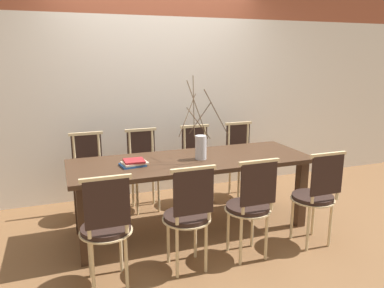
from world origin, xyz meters
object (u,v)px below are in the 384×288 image
(vase_centerpiece, at_px, (201,145))
(book_stack, at_px, (134,163))
(chair_near_center, at_px, (251,203))
(chair_far_center, at_px, (198,160))
(dining_table, at_px, (192,169))

(vase_centerpiece, xyz_separation_m, book_stack, (-0.66, -0.00, -0.11))
(chair_near_center, bearing_deg, vase_centerpiece, 105.97)
(book_stack, bearing_deg, chair_far_center, 38.67)
(dining_table, xyz_separation_m, chair_far_center, (0.33, 0.69, -0.13))
(chair_near_center, height_order, vase_centerpiece, vase_centerpiece)
(chair_far_center, bearing_deg, book_stack, 38.67)
(chair_near_center, bearing_deg, dining_table, 111.33)
(dining_table, distance_m, chair_near_center, 0.75)
(dining_table, relative_size, vase_centerpiece, 2.93)
(chair_near_center, relative_size, chair_far_center, 1.00)
(dining_table, height_order, chair_far_center, chair_far_center)
(dining_table, bearing_deg, vase_centerpiece, -18.37)
(vase_centerpiece, bearing_deg, book_stack, -179.65)
(dining_table, distance_m, vase_centerpiece, 0.25)
(chair_near_center, bearing_deg, book_stack, 141.95)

